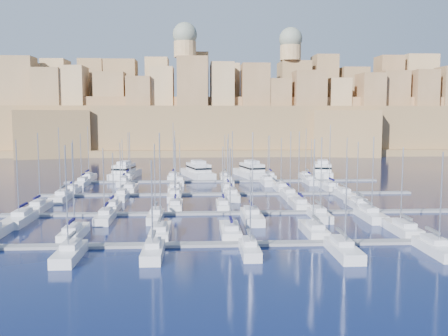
{
  "coord_description": "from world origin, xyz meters",
  "views": [
    {
      "loc": [
        -6.84,
        -101.07,
        17.88
      ],
      "look_at": [
        -1.03,
        6.0,
        6.52
      ],
      "focal_mm": 40.0,
      "sensor_mm": 36.0,
      "label": 1
    }
  ],
  "objects": [
    {
      "name": "sailboat_45",
      "position": [
        1.17,
        26.84,
        0.73
      ],
      "size": [
        2.56,
        8.53,
        13.38
      ],
      "color": "silver",
      "rests_on": "ground"
    },
    {
      "name": "sailboat_27",
      "position": [
        0.32,
        15.2,
        0.73
      ],
      "size": [
        2.59,
        8.62,
        12.63
      ],
      "color": "silver",
      "rests_on": "ground"
    },
    {
      "name": "sailboat_41",
      "position": [
        23.88,
        37.32,
        0.75
      ],
      "size": [
        2.66,
        8.87,
        14.52
      ],
      "color": "silver",
      "rests_on": "ground"
    },
    {
      "name": "sailboat_43",
      "position": [
        -25.84,
        27.0,
        0.72
      ],
      "size": [
        2.46,
        8.21,
        12.2
      ],
      "color": "silver",
      "rests_on": "ground"
    },
    {
      "name": "sailboat_30",
      "position": [
        -35.42,
        4.33,
        0.76
      ],
      "size": [
        2.87,
        9.58,
        15.66
      ],
      "color": "silver",
      "rests_on": "ground"
    },
    {
      "name": "sailboat_10",
      "position": [
        11.83,
        -39.6,
        0.74
      ],
      "size": [
        2.83,
        9.44,
        12.97
      ],
      "color": "silver",
      "rests_on": "ground"
    },
    {
      "name": "pontoon_near",
      "position": [
        0.0,
        -34.0,
        0.2
      ],
      "size": [
        84.0,
        2.0,
        0.4
      ],
      "primitive_type": "cube",
      "color": "slate",
      "rests_on": "ground"
    },
    {
      "name": "sailboat_8",
      "position": [
        -12.47,
        -39.11,
        0.73
      ],
      "size": [
        2.53,
        8.44,
        12.67
      ],
      "color": "silver",
      "rests_on": "ground"
    },
    {
      "name": "sailboat_23",
      "position": [
        23.0,
        -17.8,
        0.75
      ],
      "size": [
        2.95,
        9.84,
        14.59
      ],
      "color": "silver",
      "rests_on": "ground"
    },
    {
      "name": "pontoon_far",
      "position": [
        0.0,
        32.0,
        0.2
      ],
      "size": [
        84.0,
        2.0,
        0.4
      ],
      "primitive_type": "cube",
      "color": "slate",
      "rests_on": "ground"
    },
    {
      "name": "sailboat_4",
      "position": [
        10.62,
        -28.42,
        0.75
      ],
      "size": [
        2.82,
        9.39,
        14.65
      ],
      "color": "silver",
      "rests_on": "ground"
    },
    {
      "name": "sailboat_39",
      "position": [
        0.93,
        37.35,
        0.73
      ],
      "size": [
        2.68,
        8.93,
        12.69
      ],
      "color": "silver",
      "rests_on": "ground"
    },
    {
      "name": "pontoon_mid_far",
      "position": [
        0.0,
        10.0,
        0.2
      ],
      "size": [
        84.0,
        2.0,
        0.4
      ],
      "primitive_type": "cube",
      "color": "slate",
      "rests_on": "ground"
    },
    {
      "name": "sailboat_46",
      "position": [
        11.41,
        26.27,
        0.74
      ],
      "size": [
        2.91,
        9.69,
        12.93
      ],
      "color": "silver",
      "rests_on": "ground"
    },
    {
      "name": "sailboat_33",
      "position": [
        0.63,
        4.32,
        0.75
      ],
      "size": [
        2.88,
        9.6,
        14.8
      ],
      "color": "silver",
      "rests_on": "ground"
    },
    {
      "name": "sailboat_3",
      "position": [
        -1.96,
        -28.39,
        0.74
      ],
      "size": [
        2.84,
        9.46,
        13.39
      ],
      "color": "silver",
      "rests_on": "ground"
    },
    {
      "name": "sailboat_37",
      "position": [
        -25.92,
        37.4,
        0.74
      ],
      "size": [
        2.71,
        9.03,
        13.43
      ],
      "color": "silver",
      "rests_on": "ground"
    },
    {
      "name": "sailboat_24",
      "position": [
        -35.41,
        14.57,
        0.72
      ],
      "size": [
        2.2,
        7.33,
        12.59
      ],
      "color": "silver",
      "rests_on": "ground"
    },
    {
      "name": "motor_yacht_c",
      "position": [
        8.8,
        41.84,
        1.73
      ],
      "size": [
        9.27,
        18.09,
        5.25
      ],
      "color": "silver",
      "rests_on": "ground"
    },
    {
      "name": "sailboat_21",
      "position": [
        2.4,
        -18.18,
        0.77
      ],
      "size": [
        3.18,
        10.61,
        15.39
      ],
      "color": "silver",
      "rests_on": "ground"
    },
    {
      "name": "sailboat_1",
      "position": [
        -24.95,
        -28.49,
        0.75
      ],
      "size": [
        2.78,
        9.26,
        14.21
      ],
      "color": "silver",
      "rests_on": "ground"
    },
    {
      "name": "sailboat_2",
      "position": [
        -12.32,
        -28.45,
        0.76
      ],
      "size": [
        2.8,
        9.33,
        15.64
      ],
      "color": "silver",
      "rests_on": "ground"
    },
    {
      "name": "sailboat_16",
      "position": [
        12.87,
        -6.53,
        0.75
      ],
      "size": [
        2.75,
        9.17,
        15.06
      ],
      "color": "silver",
      "rests_on": "ground"
    },
    {
      "name": "sailboat_18",
      "position": [
        -36.22,
        -17.93,
        0.75
      ],
      "size": [
        3.03,
        10.1,
        14.18
      ],
      "color": "silver",
      "rests_on": "ground"
    },
    {
      "name": "sailboat_36",
      "position": [
        -36.87,
        37.56,
        0.76
      ],
      "size": [
        2.8,
        9.34,
        15.11
      ],
      "color": "silver",
      "rests_on": "ground"
    },
    {
      "name": "sailboat_31",
      "position": [
        -23.01,
        4.93,
        0.72
      ],
      "size": [
        2.51,
        8.35,
        12.45
      ],
      "color": "silver",
      "rests_on": "ground"
    },
    {
      "name": "sailboat_13",
      "position": [
        -22.7,
        -7.35,
        0.71
      ],
      "size": [
        2.25,
        7.49,
        11.12
      ],
      "color": "silver",
      "rests_on": "ground"
    },
    {
      "name": "sailboat_5",
      "position": [
        24.24,
        -28.26,
        0.74
      ],
      "size": [
        2.92,
        9.72,
        13.35
      ],
      "color": "silver",
      "rests_on": "ground"
    },
    {
      "name": "pontoon_mid_near",
      "position": [
        0.0,
        -12.0,
        0.2
      ],
      "size": [
        84.0,
        2.0,
        0.4
      ],
      "primitive_type": "cube",
      "color": "slate",
      "rests_on": "ground"
    },
    {
      "name": "sailboat_7",
      "position": [
        -22.81,
        -39.4,
        0.75
      ],
      "size": [
        2.71,
        9.03,
        14.57
      ],
      "color": "silver",
      "rests_on": "ground"
    },
    {
      "name": "sailboat_32",
      "position": [
        -11.61,
        4.37,
        0.74
      ],
      "size": [
        2.85,
        9.5,
        13.63
      ],
      "color": "silver",
      "rests_on": "ground"
    },
    {
      "name": "sailboat_42",
      "position": [
        -36.18,
        26.71,
        0.74
      ],
      "size": [
        2.64,
        8.81,
        13.57
      ],
      "color": "silver",
      "rests_on": "ground"
    },
    {
      "name": "sailboat_38",
      "position": [
        -13.47,
        37.82,
        0.77
      ],
      "size": [
        2.96,
        9.88,
        16.14
      ],
      "color": "silver",
      "rests_on": "ground"
    },
    {
      "name": "sailboat_44",
      "position": [
        -11.3,
        27.43,
        0.7
      ],
      "size": [
        2.2,
        7.34,
        11.09
      ],
      "color": "silver",
      "rests_on": "ground"
    },
    {
      "name": "sailboat_11",
      "position": [
        24.13,
        -39.49,
        0.74
      ],
      "size": [
        2.76,
        9.21,
        13.6
      ],
      "color": "silver",
      "rests_on": "ground"
    },
    {
      "name": "motor_yacht_b",
      "position": [
        -6.62,
        42.19,
        1.73
      ],
      "size": [
        10.34,
        18.86,
        5.25
      ],
      "color": "silver",
      "rests_on": "ground"
    },
    {
      "name": "sailboat_9",
      "position": [
        -0.14,
        -38.71,
        0.7
      ],
      "size": [
        2.29,
        7.63,
        10.52
      ],
      "color": "silver",
      "rests_on": "ground"
    },
    {
      "name": "motor_yacht_d",
      "position": [
        29.76,
        41.99,
        1.73
      ],
      "size": [
        8.84,
        18.38,
        5.25
      ],
      "color": "silver",
      "rests_on": "ground"
    },
    {
      "name": "sailboat_19",
      "position": [
        -22.44,
        -17.16,
        0.73
      ],
      "size": [
        2.56,
        8.53,
        12.74
      ],
      "color": "silver",
      "rests_on": "ground"
    },
    {
      "name": "sailboat_17",
      "position": [
        24.44,
        -6.54,
        0.74
      ],
      "size": [
        2.75,
        9.15,
        13.03
      ],
      "color": "silver",
      "rests_on": "ground"
    },
    {
      "name": "sailboat_12",
      "position": [
        -36.6,
        -6.71,
        0.75
      ],
      "size": [
        2.64,
        8.81,
        14.91
      ],
      "color": "silver",
      "rests_on": "ground"
    },
    {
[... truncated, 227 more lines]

